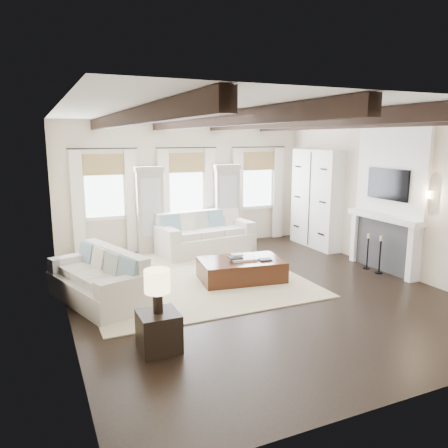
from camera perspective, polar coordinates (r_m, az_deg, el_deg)
name	(u,v)px	position (r m, az deg, el deg)	size (l,w,h in m)	color
ground	(253,290)	(8.24, 3.79, -8.61)	(7.50, 7.50, 0.00)	black
room_shell	(266,183)	(8.95, 5.53, 5.36)	(6.54, 7.54, 3.22)	beige
area_rug	(189,276)	(9.00, -4.54, -6.83)	(4.12, 4.40, 0.02)	beige
sofa_back	(204,236)	(10.82, -2.59, -1.58)	(2.42, 1.30, 1.00)	silver
sofa_left	(101,281)	(7.89, -15.83, -7.21)	(1.54, 2.27, 0.89)	silver
ottoman	(241,270)	(8.72, 2.25, -6.01)	(1.61, 1.01, 0.42)	black
tray	(243,258)	(8.67, 2.55, -4.52)	(0.50, 0.38, 0.04)	white
book_lower	(235,258)	(8.57, 1.50, -4.42)	(0.26, 0.20, 0.04)	#262628
book_upper	(237,255)	(8.65, 1.75, -4.03)	(0.22, 0.17, 0.03)	beige
book_loose	(265,260)	(8.64, 5.40, -4.66)	(0.24, 0.18, 0.03)	#262628
side_table_front	(159,331)	(6.04, -8.52, -13.67)	(0.52, 0.52, 0.52)	black
lamp_front	(157,284)	(5.79, -8.70, -7.72)	(0.34, 0.34, 0.59)	black
side_table_back	(145,238)	(11.20, -10.33, -1.84)	(0.40, 0.40, 0.60)	black
lamp_back	(144,210)	(11.06, -10.46, 1.83)	(0.36, 0.36, 0.62)	black
candlestick_near	(380,258)	(9.68, 19.68, -4.19)	(0.16, 0.16, 0.80)	black
candlestick_far	(367,254)	(9.93, 18.23, -3.77)	(0.16, 0.16, 0.77)	black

